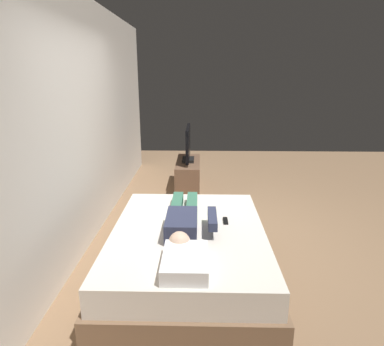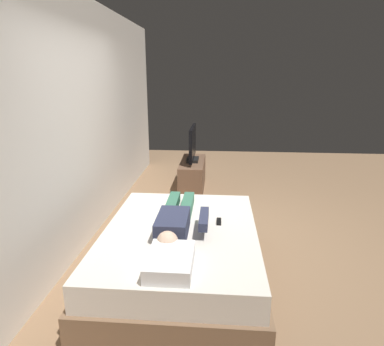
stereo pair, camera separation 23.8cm
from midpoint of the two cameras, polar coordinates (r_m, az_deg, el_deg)
ground_plane at (r=4.16m, az=5.59°, el=-11.67°), size 10.00×10.00×0.00m
back_wall at (r=4.37m, az=-15.28°, el=8.54°), size 6.40×0.10×2.80m
bed at (r=3.38m, az=0.17°, el=-13.61°), size 2.00×1.51×0.54m
pillow at (r=2.63m, az=-1.01°, el=-14.67°), size 0.48×0.34×0.12m
person at (r=3.25m, az=-0.55°, el=-7.85°), size 1.26×0.46×0.18m
remote at (r=3.41m, az=6.55°, el=-8.09°), size 0.15×0.04×0.02m
tv_stand at (r=5.91m, az=1.24°, el=-0.34°), size 1.10×0.40×0.50m
tv at (r=5.78m, az=1.27°, el=4.75°), size 0.88×0.20×0.59m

